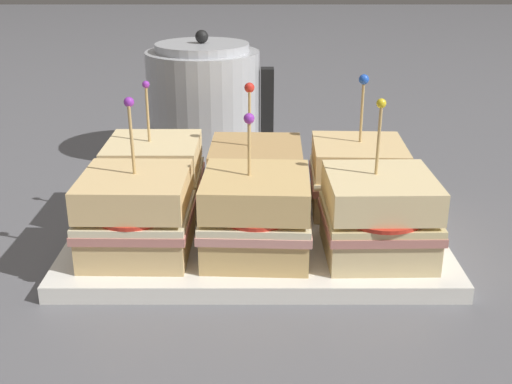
{
  "coord_description": "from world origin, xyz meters",
  "views": [
    {
      "loc": [
        0.0,
        -0.67,
        0.33
      ],
      "look_at": [
        0.0,
        0.0,
        0.06
      ],
      "focal_mm": 45.0,
      "sensor_mm": 36.0,
      "label": 1
    }
  ],
  "objects_px": {
    "sandwich_back_left": "(155,176)",
    "kettle_steel": "(205,103)",
    "sandwich_front_left": "(136,214)",
    "sandwich_front_center": "(255,215)",
    "serving_platter": "(256,236)",
    "sandwich_back_center": "(256,177)",
    "sandwich_front_right": "(378,216)",
    "sandwich_back_right": "(358,176)"
  },
  "relations": [
    {
      "from": "serving_platter",
      "to": "sandwich_front_right",
      "type": "xyz_separation_m",
      "value": [
        0.13,
        -0.06,
        0.05
      ]
    },
    {
      "from": "sandwich_back_left",
      "to": "sandwich_back_right",
      "type": "bearing_deg",
      "value": 1.17
    },
    {
      "from": "kettle_steel",
      "to": "sandwich_front_center",
      "type": "bearing_deg",
      "value": -78.01
    },
    {
      "from": "sandwich_front_right",
      "to": "sandwich_back_left",
      "type": "relative_size",
      "value": 1.04
    },
    {
      "from": "sandwich_front_left",
      "to": "serving_platter",
      "type": "bearing_deg",
      "value": 25.3
    },
    {
      "from": "serving_platter",
      "to": "sandwich_front_center",
      "type": "xyz_separation_m",
      "value": [
        -0.0,
        -0.06,
        0.05
      ]
    },
    {
      "from": "sandwich_back_right",
      "to": "kettle_steel",
      "type": "bearing_deg",
      "value": 129.34
    },
    {
      "from": "sandwich_front_right",
      "to": "sandwich_back_left",
      "type": "xyz_separation_m",
      "value": [
        -0.25,
        0.12,
        -0.0
      ]
    },
    {
      "from": "sandwich_back_right",
      "to": "kettle_steel",
      "type": "xyz_separation_m",
      "value": [
        -0.21,
        0.25,
        0.03
      ]
    },
    {
      "from": "sandwich_back_right",
      "to": "sandwich_front_center",
      "type": "bearing_deg",
      "value": -135.09
    },
    {
      "from": "serving_platter",
      "to": "sandwich_front_right",
      "type": "relative_size",
      "value": 2.52
    },
    {
      "from": "serving_platter",
      "to": "sandwich_back_right",
      "type": "relative_size",
      "value": 2.54
    },
    {
      "from": "sandwich_front_right",
      "to": "serving_platter",
      "type": "bearing_deg",
      "value": 153.89
    },
    {
      "from": "sandwich_front_left",
      "to": "sandwich_front_center",
      "type": "relative_size",
      "value": 1.11
    },
    {
      "from": "sandwich_front_right",
      "to": "sandwich_back_right",
      "type": "relative_size",
      "value": 1.01
    },
    {
      "from": "sandwich_front_center",
      "to": "sandwich_back_right",
      "type": "xyz_separation_m",
      "value": [
        0.13,
        0.13,
        -0.0
      ]
    },
    {
      "from": "sandwich_front_right",
      "to": "sandwich_front_center",
      "type": "bearing_deg",
      "value": 179.32
    },
    {
      "from": "serving_platter",
      "to": "sandwich_front_center",
      "type": "distance_m",
      "value": 0.08
    },
    {
      "from": "sandwich_back_center",
      "to": "sandwich_back_right",
      "type": "distance_m",
      "value": 0.12
    },
    {
      "from": "serving_platter",
      "to": "sandwich_front_left",
      "type": "xyz_separation_m",
      "value": [
        -0.12,
        -0.06,
        0.05
      ]
    },
    {
      "from": "sandwich_back_center",
      "to": "sandwich_back_right",
      "type": "xyz_separation_m",
      "value": [
        0.12,
        0.01,
        0.0
      ]
    },
    {
      "from": "serving_platter",
      "to": "sandwich_front_left",
      "type": "relative_size",
      "value": 2.5
    },
    {
      "from": "sandwich_back_left",
      "to": "sandwich_back_right",
      "type": "xyz_separation_m",
      "value": [
        0.25,
        0.01,
        -0.0
      ]
    },
    {
      "from": "sandwich_back_left",
      "to": "kettle_steel",
      "type": "distance_m",
      "value": 0.26
    },
    {
      "from": "sandwich_back_left",
      "to": "kettle_steel",
      "type": "bearing_deg",
      "value": 80.59
    },
    {
      "from": "sandwich_front_center",
      "to": "sandwich_back_center",
      "type": "bearing_deg",
      "value": 89.72
    },
    {
      "from": "sandwich_front_center",
      "to": "kettle_steel",
      "type": "distance_m",
      "value": 0.38
    },
    {
      "from": "sandwich_back_center",
      "to": "kettle_steel",
      "type": "height_order",
      "value": "kettle_steel"
    },
    {
      "from": "sandwich_front_left",
      "to": "sandwich_back_left",
      "type": "xyz_separation_m",
      "value": [
        0.0,
        0.12,
        -0.0
      ]
    },
    {
      "from": "sandwich_front_center",
      "to": "sandwich_front_right",
      "type": "height_order",
      "value": "sandwich_front_right"
    },
    {
      "from": "sandwich_front_right",
      "to": "kettle_steel",
      "type": "bearing_deg",
      "value": 118.94
    },
    {
      "from": "sandwich_back_center",
      "to": "kettle_steel",
      "type": "bearing_deg",
      "value": 107.45
    },
    {
      "from": "sandwich_front_right",
      "to": "sandwich_back_right",
      "type": "bearing_deg",
      "value": 91.44
    },
    {
      "from": "serving_platter",
      "to": "kettle_steel",
      "type": "height_order",
      "value": "kettle_steel"
    },
    {
      "from": "sandwich_back_center",
      "to": "sandwich_front_right",
      "type": "bearing_deg",
      "value": -43.47
    },
    {
      "from": "sandwich_front_center",
      "to": "sandwich_back_center",
      "type": "xyz_separation_m",
      "value": [
        0.0,
        0.12,
        -0.0
      ]
    },
    {
      "from": "sandwich_back_left",
      "to": "sandwich_back_center",
      "type": "height_order",
      "value": "same"
    },
    {
      "from": "serving_platter",
      "to": "kettle_steel",
      "type": "distance_m",
      "value": 0.33
    },
    {
      "from": "sandwich_front_center",
      "to": "sandwich_back_right",
      "type": "relative_size",
      "value": 0.92
    },
    {
      "from": "serving_platter",
      "to": "sandwich_back_right",
      "type": "bearing_deg",
      "value": 27.35
    },
    {
      "from": "sandwich_front_left",
      "to": "sandwich_back_center",
      "type": "distance_m",
      "value": 0.17
    },
    {
      "from": "sandwich_back_left",
      "to": "sandwich_back_right",
      "type": "height_order",
      "value": "sandwich_back_right"
    }
  ]
}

